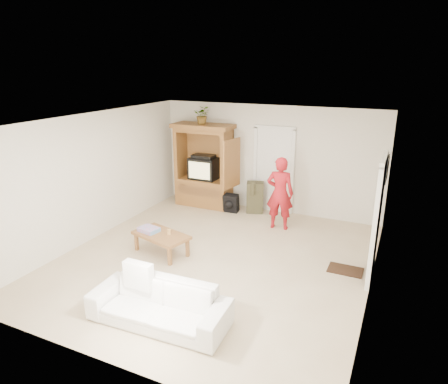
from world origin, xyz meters
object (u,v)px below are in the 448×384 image
(armoire, at_px, (205,171))
(man, at_px, (280,193))
(sofa, at_px, (159,304))
(coffee_table, at_px, (161,236))

(armoire, relative_size, man, 1.29)
(sofa, xyz_separation_m, coffee_table, (-1.17, 1.85, 0.06))
(armoire, height_order, sofa, armoire)
(armoire, bearing_deg, sofa, -70.12)
(armoire, bearing_deg, man, -17.40)
(sofa, bearing_deg, man, 80.37)
(armoire, distance_m, man, 2.31)
(sofa, bearing_deg, armoire, 107.48)
(man, height_order, coffee_table, man)
(armoire, relative_size, sofa, 1.05)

